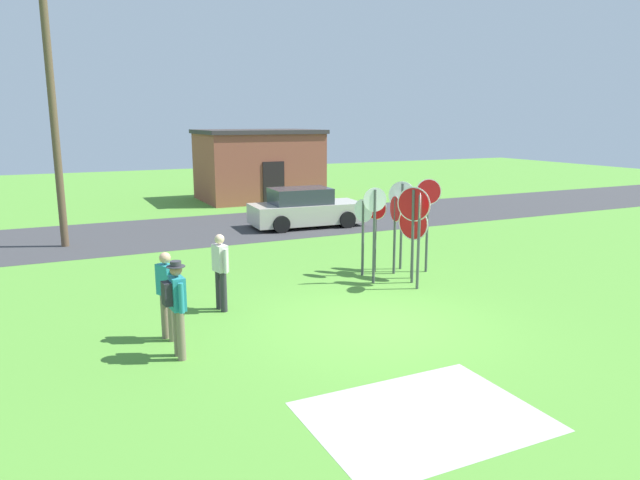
% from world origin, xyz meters
% --- Properties ---
extents(ground_plane, '(80.00, 80.00, 0.00)m').
position_xyz_m(ground_plane, '(0.00, 0.00, 0.00)').
color(ground_plane, '#518E33').
extents(street_asphalt, '(60.00, 6.40, 0.01)m').
position_xyz_m(street_asphalt, '(0.00, 11.81, 0.00)').
color(street_asphalt, '#38383A').
rests_on(street_asphalt, ground).
extents(concrete_path, '(3.20, 2.40, 0.01)m').
position_xyz_m(concrete_path, '(-1.39, -3.46, 0.00)').
color(concrete_path, '#ADAAA3').
rests_on(concrete_path, ground).
extents(building_background, '(6.01, 4.54, 3.59)m').
position_xyz_m(building_background, '(4.20, 19.03, 1.80)').
color(building_background, brown).
rests_on(building_background, ground).
extents(utility_pole, '(1.80, 0.24, 8.79)m').
position_xyz_m(utility_pole, '(-5.45, 10.83, 4.58)').
color(utility_pole, brown).
rests_on(utility_pole, ground).
extents(parked_car_on_street, '(4.40, 2.21, 1.51)m').
position_xyz_m(parked_car_on_street, '(3.14, 10.74, 0.69)').
color(parked_car_on_street, '#B7B2A3').
rests_on(parked_car_on_street, ground).
extents(stop_sign_leaning_right, '(0.60, 0.13, 2.44)m').
position_xyz_m(stop_sign_leaning_right, '(1.46, 2.71, 1.61)').
color(stop_sign_leaning_right, '#474C4C').
rests_on(stop_sign_leaning_right, ground).
extents(stop_sign_low_front, '(0.15, 0.70, 2.12)m').
position_xyz_m(stop_sign_low_front, '(2.42, 3.25, 1.44)').
color(stop_sign_low_front, '#474C4C').
rests_on(stop_sign_low_front, ground).
extents(stop_sign_leaning_left, '(0.34, 0.83, 1.91)m').
position_xyz_m(stop_sign_leaning_left, '(2.59, 2.66, 1.29)').
color(stop_sign_leaning_left, '#474C4C').
rests_on(stop_sign_leaning_left, ground).
extents(stop_sign_far_back, '(0.66, 0.28, 2.54)m').
position_xyz_m(stop_sign_far_back, '(3.34, 3.07, 1.72)').
color(stop_sign_far_back, '#474C4C').
rests_on(stop_sign_far_back, ground).
extents(stop_sign_rear_right, '(0.45, 0.70, 2.44)m').
position_xyz_m(stop_sign_rear_right, '(2.87, 3.60, 1.69)').
color(stop_sign_rear_right, '#474C4C').
rests_on(stop_sign_rear_right, ground).
extents(stop_sign_rear_left, '(0.23, 0.57, 2.05)m').
position_xyz_m(stop_sign_rear_left, '(1.57, 3.46, 1.36)').
color(stop_sign_rear_left, '#474C4C').
rests_on(stop_sign_rear_left, ground).
extents(stop_sign_tallest, '(0.51, 0.76, 2.46)m').
position_xyz_m(stop_sign_tallest, '(2.32, 2.27, 1.71)').
color(stop_sign_tallest, '#474C4C').
rests_on(stop_sign_tallest, ground).
extents(stop_sign_nearest, '(0.35, 0.56, 2.09)m').
position_xyz_m(stop_sign_nearest, '(2.05, 3.64, 1.40)').
color(stop_sign_nearest, '#474C4C').
rests_on(stop_sign_nearest, ground).
extents(stop_sign_center_cluster, '(0.35, 0.51, 2.37)m').
position_xyz_m(stop_sign_center_cluster, '(2.16, 1.78, 1.57)').
color(stop_sign_center_cluster, '#474C4C').
rests_on(stop_sign_center_cluster, ground).
extents(person_holding_notes, '(0.35, 0.53, 1.69)m').
position_xyz_m(person_holding_notes, '(-4.01, 1.02, 0.95)').
color(person_holding_notes, '#7A6B56').
rests_on(person_holding_notes, ground).
extents(person_with_sunhat, '(0.41, 0.57, 1.74)m').
position_xyz_m(person_with_sunhat, '(-4.04, 0.07, 1.01)').
color(person_with_sunhat, '#7A6B56').
rests_on(person_with_sunhat, ground).
extents(person_on_left, '(0.29, 0.56, 1.69)m').
position_xyz_m(person_on_left, '(-2.64, 2.26, 0.95)').
color(person_on_left, '#2D2D33').
rests_on(person_on_left, ground).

